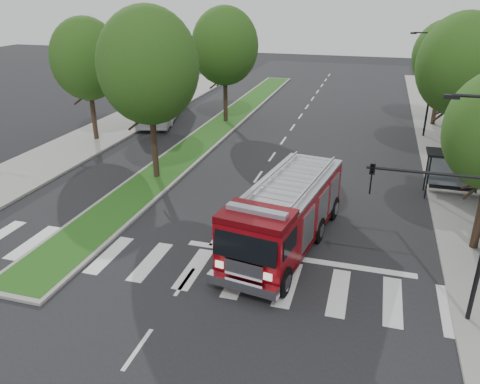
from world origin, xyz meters
name	(u,v)px	position (x,y,z in m)	size (l,w,h in m)	color
ground	(217,236)	(0.00, 0.00, 0.00)	(140.00, 140.00, 0.00)	black
sidewalk_right	(470,185)	(12.50, 10.00, 0.07)	(5.00, 80.00, 0.15)	gray
sidewalk_left	(76,146)	(-14.50, 10.00, 0.07)	(5.00, 80.00, 0.15)	gray
median	(219,127)	(-6.00, 18.00, 0.08)	(3.00, 50.00, 0.15)	gray
bus_shelter	(456,162)	(11.20, 8.15, 2.04)	(3.20, 1.60, 2.61)	black
tree_right_mid	(462,65)	(11.50, 14.00, 6.49)	(5.60, 5.60, 9.72)	black
tree_right_far	(444,56)	(11.50, 24.00, 5.84)	(5.00, 5.00, 8.73)	black
tree_median_near	(148,66)	(-6.00, 6.00, 6.81)	(5.80, 5.80, 10.16)	black
tree_median_far	(225,46)	(-6.00, 20.00, 6.49)	(5.60, 5.60, 9.72)	black
tree_left_mid	(87,59)	(-14.00, 12.00, 6.16)	(5.20, 5.20, 9.16)	black
streetlight_right_near	(464,198)	(9.61, -3.50, 4.67)	(4.08, 0.22, 8.00)	black
streetlight_right_far	(430,80)	(10.35, 20.00, 4.48)	(2.11, 0.20, 8.00)	black
fire_engine	(285,214)	(3.25, 0.04, 1.57)	(4.22, 9.75, 3.27)	#550409
city_bus	(162,101)	(-12.00, 19.91, 1.54)	(2.59, 11.07, 3.08)	silver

